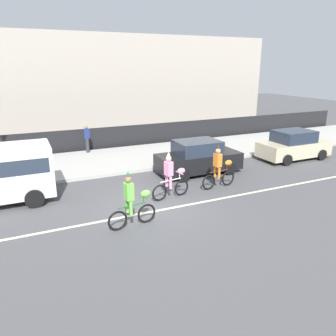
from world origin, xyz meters
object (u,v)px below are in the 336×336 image
(pedestrian_onlooker, at_px, (87,138))
(parade_cyclist_pink, at_px, (171,178))
(parade_cyclist_orange, at_px, (219,169))
(parked_car_black, at_px, (198,158))
(parade_cyclist_lime, at_px, (132,203))
(parked_car_beige, at_px, (294,146))

(pedestrian_onlooker, bearing_deg, parade_cyclist_pink, -78.26)
(parade_cyclist_orange, height_order, parked_car_black, parade_cyclist_orange)
(parade_cyclist_lime, distance_m, parked_car_black, 6.19)
(parked_car_beige, xyz_separation_m, pedestrian_onlooker, (-10.41, 5.72, 0.23))
(parade_cyclist_lime, bearing_deg, parked_car_beige, 20.29)
(parade_cyclist_lime, distance_m, parked_car_beige, 11.62)
(parked_car_beige, height_order, parked_car_black, same)
(parade_cyclist_pink, bearing_deg, parade_cyclist_orange, 5.09)
(parked_car_beige, xyz_separation_m, parked_car_black, (-6.17, -0.02, 0.00))
(parade_cyclist_pink, bearing_deg, pedestrian_onlooker, 101.74)
(parked_car_beige, bearing_deg, parade_cyclist_pink, -164.91)
(parade_cyclist_lime, xyz_separation_m, parade_cyclist_pink, (2.17, 1.67, 0.00))
(parade_cyclist_lime, relative_size, parade_cyclist_orange, 1.00)
(parade_cyclist_lime, bearing_deg, pedestrian_onlooker, 87.13)
(parade_cyclist_orange, bearing_deg, parked_car_black, 85.51)
(parade_cyclist_lime, relative_size, parked_car_beige, 0.47)
(parade_cyclist_orange, height_order, pedestrian_onlooker, parade_cyclist_orange)
(parade_cyclist_orange, bearing_deg, parked_car_beige, 18.66)
(pedestrian_onlooker, bearing_deg, parade_cyclist_lime, -92.87)
(parked_car_beige, height_order, pedestrian_onlooker, pedestrian_onlooker)
(parade_cyclist_orange, relative_size, pedestrian_onlooker, 1.19)
(parade_cyclist_lime, height_order, pedestrian_onlooker, parade_cyclist_lime)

